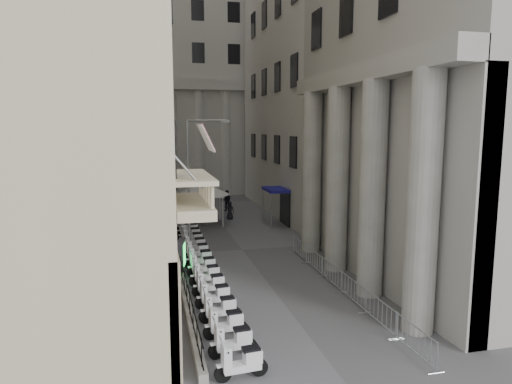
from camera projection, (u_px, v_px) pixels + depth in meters
far_building at (194, 68)px, 55.18m from camera, size 22.00×10.00×30.00m
iron_fence at (176, 259)px, 27.40m from camera, size 0.30×28.00×1.40m
blue_awning at (275, 225)px, 37.03m from camera, size 1.60×3.00×3.00m
flag at (209, 369)px, 14.95m from camera, size 1.00×1.40×8.20m
scooter_0 at (242, 379)px, 14.37m from camera, size 1.44×0.68×1.50m
scooter_1 at (234, 356)px, 15.79m from camera, size 1.44×0.68×1.50m
scooter_2 at (226, 337)px, 17.22m from camera, size 1.44×0.68×1.50m
scooter_3 at (220, 321)px, 18.64m from camera, size 1.44×0.68×1.50m
scooter_4 at (215, 308)px, 20.06m from camera, size 1.44×0.68×1.50m
scooter_5 at (211, 296)px, 21.48m from camera, size 1.44×0.68×1.50m
scooter_6 at (207, 285)px, 22.91m from camera, size 1.44×0.68×1.50m
scooter_7 at (203, 276)px, 24.33m from camera, size 1.44×0.68×1.50m
scooter_8 at (200, 268)px, 25.75m from camera, size 1.44×0.68×1.50m
scooter_9 at (197, 260)px, 27.17m from camera, size 1.44×0.68×1.50m
scooter_10 at (195, 254)px, 28.60m from camera, size 1.44×0.68×1.50m
scooter_11 at (193, 248)px, 30.02m from camera, size 1.44×0.68×1.50m
scooter_12 at (191, 242)px, 31.44m from camera, size 1.44×0.68×1.50m
scooter_13 at (189, 237)px, 32.86m from camera, size 1.44×0.68×1.50m
scooter_14 at (187, 233)px, 34.28m from camera, size 1.44×0.68×1.50m
barrier_0 at (415, 356)px, 15.81m from camera, size 0.60×2.40×1.10m
barrier_1 at (380, 326)px, 18.22m from camera, size 0.60×2.40×1.10m
barrier_2 at (352, 303)px, 20.63m from camera, size 0.60×2.40×1.10m
barrier_3 at (331, 284)px, 23.04m from camera, size 0.60×2.40×1.10m
barrier_4 at (314, 269)px, 25.45m from camera, size 0.60×2.40×1.10m
barrier_5 at (299, 257)px, 27.85m from camera, size 0.60×2.40×1.10m
security_tent at (201, 188)px, 37.19m from camera, size 4.32×4.32×3.51m
street_lamp at (193, 175)px, 27.65m from camera, size 2.57×1.15×8.32m
info_kiosk at (182, 258)px, 24.01m from camera, size 0.47×1.00×2.04m
pedestrian_a at (205, 207)px, 40.46m from camera, size 0.69×0.53×1.67m
pedestrian_b at (227, 201)px, 43.21m from camera, size 1.02×0.82×1.96m
pedestrian_c at (230, 210)px, 39.18m from camera, size 0.80×0.56×1.56m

